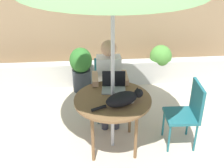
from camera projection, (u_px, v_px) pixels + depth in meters
name	position (u px, v px, depth m)	size (l,w,h in m)	color
ground_plane	(113.00, 145.00, 3.87)	(14.00, 14.00, 0.00)	beige
fence_back	(102.00, 22.00, 5.55)	(5.34, 0.08, 1.91)	#937756
planter_wall_low	(105.00, 73.00, 5.28)	(4.80, 0.20, 0.44)	beige
patio_table	(113.00, 103.00, 3.55)	(0.95, 0.95, 0.73)	brown
chair_occupied	(108.00, 83.00, 4.28)	(0.40, 0.40, 0.90)	#1E606B
chair_empty	(188.00, 110.00, 3.66)	(0.41, 0.41, 0.90)	#1E606B
person_seated	(109.00, 78.00, 4.06)	(0.48, 0.48, 1.24)	white
laptop	(114.00, 84.00, 3.71)	(0.32, 0.28, 0.21)	gray
cat	(124.00, 99.00, 3.36)	(0.63, 0.33, 0.17)	black
potted_plant_near_fence	(81.00, 68.00, 4.96)	(0.38, 0.38, 0.80)	#33383D
potted_plant_by_chair	(160.00, 61.00, 5.33)	(0.40, 0.40, 0.69)	#9E5138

